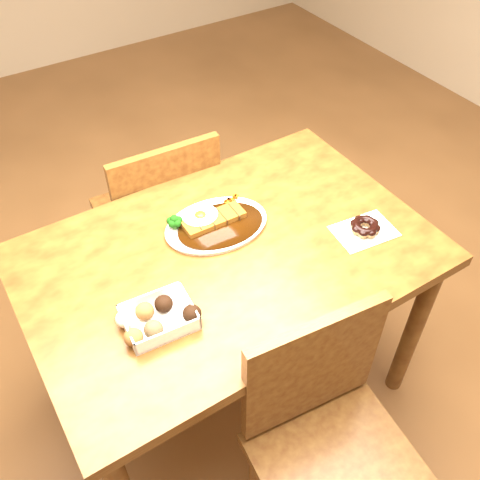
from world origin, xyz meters
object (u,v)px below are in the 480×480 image
table (229,274)px  pon_de_ring (365,227)px  chair_far (161,216)px  katsu_curry_plate (214,223)px  donut_box (157,318)px  chair_near (330,443)px

table → pon_de_ring: size_ratio=5.96×
chair_far → katsu_curry_plate: size_ratio=2.55×
chair_far → table: bearing=92.4°
katsu_curry_plate → donut_box: katsu_curry_plate is taller
chair_near → katsu_curry_plate: 0.71m
chair_near → donut_box: size_ratio=4.17×
chair_far → chair_near: size_ratio=1.00×
table → chair_near: bearing=-91.1°
chair_far → katsu_curry_plate: (0.01, -0.42, 0.29)m
chair_far → donut_box: 0.78m
chair_near → pon_de_ring: size_ratio=4.32×
chair_near → donut_box: 0.58m
donut_box → table: bearing=23.1°
pon_de_ring → donut_box: bearing=178.1°
chair_far → pon_de_ring: 0.84m
katsu_curry_plate → pon_de_ring: katsu_curry_plate is taller
chair_far → pon_de_ring: (0.39, -0.68, 0.29)m
katsu_curry_plate → donut_box: 0.39m
katsu_curry_plate → chair_far: bearing=91.4°
table → pon_de_ring: pon_de_ring is taller
table → chair_near: chair_near is taller
katsu_curry_plate → donut_box: bearing=-142.2°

